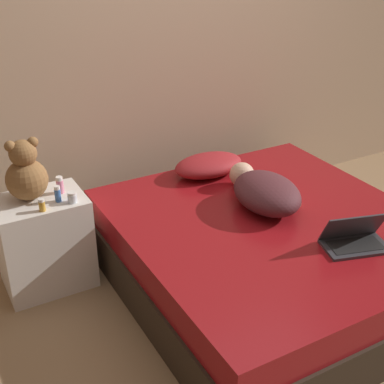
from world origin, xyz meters
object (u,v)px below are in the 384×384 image
(laptop, at_px, (354,239))
(teddy_bear, at_px, (26,173))
(bottle_amber, at_px, (42,205))
(bottle_clear, at_px, (72,197))
(bottle_pink, at_px, (60,185))
(bottle_blue, at_px, (58,194))
(person_lying, at_px, (264,191))
(pillow, at_px, (209,165))

(laptop, xyz_separation_m, teddy_bear, (-1.41, 1.15, 0.23))
(teddy_bear, xyz_separation_m, bottle_amber, (0.02, -0.18, -0.12))
(bottle_clear, bearing_deg, bottle_amber, -174.83)
(bottle_amber, bearing_deg, teddy_bear, 97.53)
(teddy_bear, height_order, bottle_pink, teddy_bear)
(bottle_pink, height_order, bottle_blue, bottle_pink)
(person_lying, distance_m, laptop, 0.62)
(pillow, xyz_separation_m, bottle_pink, (-1.02, -0.01, 0.10))
(person_lying, bearing_deg, bottle_amber, 170.06)
(bottle_amber, bearing_deg, bottle_blue, 31.39)
(bottle_clear, xyz_separation_m, bottle_blue, (-0.07, 0.05, 0.02))
(person_lying, bearing_deg, bottle_pink, 160.42)
(pillow, distance_m, bottle_pink, 1.02)
(bottle_amber, bearing_deg, pillow, 8.68)
(bottle_amber, bearing_deg, bottle_pink, 47.43)
(laptop, xyz_separation_m, bottle_amber, (-1.39, 0.96, 0.11))
(laptop, xyz_separation_m, bottle_clear, (-1.21, 0.98, 0.11))
(pillow, distance_m, person_lying, 0.55)
(pillow, distance_m, laptop, 1.16)
(laptop, bearing_deg, person_lying, 120.65)
(person_lying, bearing_deg, teddy_bear, 162.97)
(person_lying, height_order, teddy_bear, teddy_bear)
(person_lying, bearing_deg, pillow, 103.43)
(teddy_bear, bearing_deg, bottle_blue, -41.39)
(pillow, relative_size, bottle_blue, 5.06)
(laptop, relative_size, bottle_blue, 3.96)
(bottle_pink, bearing_deg, person_lying, -26.09)
(bottle_pink, bearing_deg, pillow, 0.72)
(bottle_clear, height_order, bottle_amber, bottle_amber)
(teddy_bear, bearing_deg, pillow, -0.27)
(teddy_bear, relative_size, bottle_clear, 5.75)
(laptop, height_order, bottle_blue, bottle_blue)
(person_lying, relative_size, teddy_bear, 1.83)
(pillow, height_order, person_lying, person_lying)
(bottle_amber, relative_size, bottle_pink, 0.72)
(bottle_pink, relative_size, bottle_blue, 1.06)
(person_lying, distance_m, bottle_clear, 1.13)
(pillow, bearing_deg, laptop, -79.25)
(laptop, height_order, teddy_bear, teddy_bear)
(teddy_bear, height_order, bottle_clear, teddy_bear)
(person_lying, relative_size, laptop, 1.74)
(teddy_bear, xyz_separation_m, bottle_blue, (0.13, -0.12, -0.11))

